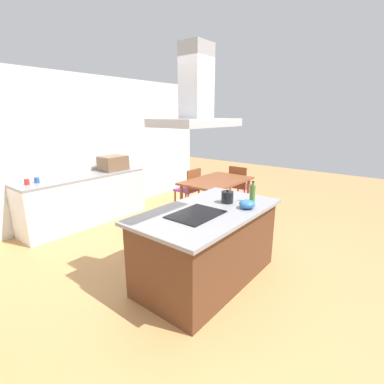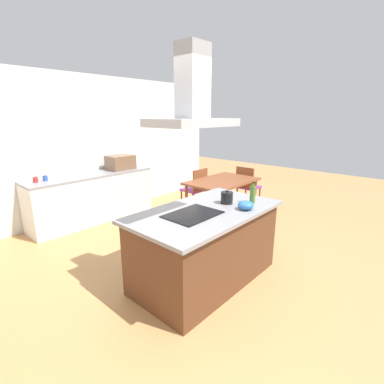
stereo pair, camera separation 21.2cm
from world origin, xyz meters
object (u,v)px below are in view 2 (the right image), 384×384
(mixing_bowl, at_px, (246,205))
(chair_facing_back_wall, at_px, (196,187))
(range_hood, at_px, (193,101))
(tea_kettle, at_px, (227,198))
(olive_oil_bottle, at_px, (253,194))
(coffee_mug_red, at_px, (35,180))
(chair_at_right_end, at_px, (247,184))
(cooktop, at_px, (193,214))
(dining_table, at_px, (222,184))
(countertop_microwave, at_px, (121,162))
(coffee_mug_blue, at_px, (45,178))

(mixing_bowl, relative_size, chair_facing_back_wall, 0.21)
(chair_facing_back_wall, xyz_separation_m, range_hood, (-2.13, -1.81, 1.59))
(tea_kettle, bearing_deg, mixing_bowl, -98.69)
(chair_facing_back_wall, height_order, range_hood, range_hood)
(olive_oil_bottle, xyz_separation_m, coffee_mug_red, (-1.39, 3.20, -0.07))
(tea_kettle, height_order, chair_facing_back_wall, tea_kettle)
(olive_oil_bottle, relative_size, coffee_mug_red, 2.99)
(olive_oil_bottle, bearing_deg, mixing_bowl, -165.00)
(coffee_mug_red, distance_m, chair_facing_back_wall, 2.96)
(tea_kettle, relative_size, olive_oil_bottle, 0.75)
(chair_at_right_end, distance_m, range_hood, 3.63)
(chair_at_right_end, relative_size, range_hood, 0.99)
(cooktop, bearing_deg, dining_table, 28.30)
(tea_kettle, height_order, coffee_mug_red, tea_kettle)
(olive_oil_bottle, relative_size, chair_at_right_end, 0.30)
(countertop_microwave, xyz_separation_m, chair_at_right_end, (2.02, -1.73, -0.53))
(tea_kettle, height_order, coffee_mug_blue, tea_kettle)
(mixing_bowl, distance_m, countertop_microwave, 3.25)
(olive_oil_bottle, bearing_deg, dining_table, 47.11)
(tea_kettle, height_order, mixing_bowl, tea_kettle)
(mixing_bowl, relative_size, dining_table, 0.13)
(countertop_microwave, bearing_deg, range_hood, -109.67)
(chair_facing_back_wall, bearing_deg, chair_at_right_end, -36.01)
(olive_oil_bottle, distance_m, coffee_mug_red, 3.49)
(dining_table, height_order, chair_at_right_end, chair_at_right_end)
(mixing_bowl, distance_m, chair_at_right_end, 2.94)
(coffee_mug_red, bearing_deg, cooktop, -79.06)
(mixing_bowl, height_order, coffee_mug_blue, mixing_bowl)
(coffee_mug_blue, bearing_deg, coffee_mug_red, -177.16)
(cooktop, distance_m, range_hood, 1.20)
(coffee_mug_red, xyz_separation_m, coffee_mug_blue, (0.15, 0.01, 0.00))
(range_hood, bearing_deg, olive_oil_bottle, -17.57)
(cooktop, relative_size, tea_kettle, 2.98)
(cooktop, xyz_separation_m, coffee_mug_blue, (-0.41, 2.95, 0.04))
(coffee_mug_blue, bearing_deg, olive_oil_bottle, -68.90)
(tea_kettle, distance_m, olive_oil_bottle, 0.32)
(coffee_mug_blue, bearing_deg, chair_facing_back_wall, -23.93)
(chair_facing_back_wall, relative_size, range_hood, 0.99)
(coffee_mug_blue, height_order, dining_table, coffee_mug_blue)
(coffee_mug_blue, bearing_deg, tea_kettle, -71.27)
(cooktop, xyz_separation_m, chair_at_right_end, (3.05, 1.15, -0.40))
(cooktop, relative_size, chair_facing_back_wall, 0.67)
(coffee_mug_red, bearing_deg, olive_oil_bottle, -66.48)
(coffee_mug_red, xyz_separation_m, range_hood, (0.57, -2.94, 1.16))
(olive_oil_bottle, distance_m, chair_facing_back_wall, 2.51)
(mixing_bowl, relative_size, coffee_mug_red, 2.08)
(cooktop, xyz_separation_m, chair_facing_back_wall, (2.13, 1.81, -0.40))
(cooktop, distance_m, coffee_mug_red, 2.99)
(coffee_mug_blue, height_order, range_hood, range_hood)
(olive_oil_bottle, distance_m, range_hood, 1.39)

